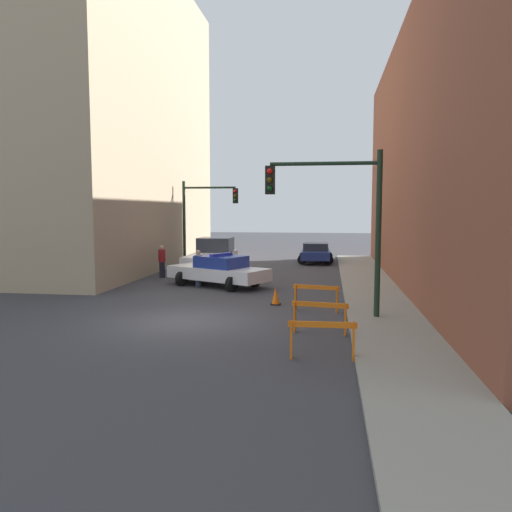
{
  "coord_description": "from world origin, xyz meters",
  "views": [
    {
      "loc": [
        4.37,
        -14.89,
        3.49
      ],
      "look_at": [
        1.33,
        5.92,
        1.52
      ],
      "focal_mm": 35.0,
      "sensor_mm": 36.0,
      "label": 1
    }
  ],
  "objects_px": {
    "pedestrian_crossing": "(198,267)",
    "barrier_back": "(316,293)",
    "traffic_light_far": "(201,211)",
    "barrier_front": "(322,334)",
    "white_truck": "(212,256)",
    "pedestrian_corner": "(162,261)",
    "parked_car_near": "(316,252)",
    "barrier_mid": "(320,312)",
    "traffic_cone": "(276,296)",
    "traffic_light_near": "(341,208)",
    "police_car": "(219,271)"
  },
  "relations": [
    {
      "from": "pedestrian_crossing",
      "to": "barrier_back",
      "type": "bearing_deg",
      "value": -13.78
    },
    {
      "from": "traffic_light_far",
      "to": "barrier_front",
      "type": "distance_m",
      "value": 19.82
    },
    {
      "from": "parked_car_near",
      "to": "barrier_back",
      "type": "relative_size",
      "value": 2.74
    },
    {
      "from": "pedestrian_crossing",
      "to": "traffic_light_far",
      "type": "bearing_deg",
      "value": 131.45
    },
    {
      "from": "traffic_light_near",
      "to": "pedestrian_crossing",
      "type": "bearing_deg",
      "value": 135.85
    },
    {
      "from": "barrier_front",
      "to": "barrier_back",
      "type": "height_order",
      "value": "same"
    },
    {
      "from": "barrier_mid",
      "to": "traffic_cone",
      "type": "xyz_separation_m",
      "value": [
        -1.69,
        4.11,
        -0.3
      ]
    },
    {
      "from": "parked_car_near",
      "to": "barrier_back",
      "type": "height_order",
      "value": "parked_car_near"
    },
    {
      "from": "white_truck",
      "to": "traffic_light_far",
      "type": "bearing_deg",
      "value": 114.79
    },
    {
      "from": "parked_car_near",
      "to": "pedestrian_crossing",
      "type": "height_order",
      "value": "pedestrian_crossing"
    },
    {
      "from": "traffic_cone",
      "to": "white_truck",
      "type": "bearing_deg",
      "value": 116.93
    },
    {
      "from": "barrier_mid",
      "to": "police_car",
      "type": "bearing_deg",
      "value": 120.15
    },
    {
      "from": "traffic_light_far",
      "to": "barrier_front",
      "type": "relative_size",
      "value": 3.25
    },
    {
      "from": "traffic_light_far",
      "to": "pedestrian_crossing",
      "type": "xyz_separation_m",
      "value": [
        1.8,
        -7.62,
        -2.54
      ]
    },
    {
      "from": "traffic_light_near",
      "to": "barrier_front",
      "type": "height_order",
      "value": "traffic_light_near"
    },
    {
      "from": "parked_car_near",
      "to": "pedestrian_corner",
      "type": "distance_m",
      "value": 11.37
    },
    {
      "from": "pedestrian_crossing",
      "to": "barrier_mid",
      "type": "distance_m",
      "value": 9.84
    },
    {
      "from": "traffic_light_far",
      "to": "pedestrian_crossing",
      "type": "relative_size",
      "value": 3.13
    },
    {
      "from": "traffic_light_near",
      "to": "traffic_light_far",
      "type": "xyz_separation_m",
      "value": [
        -8.03,
        13.67,
        -0.13
      ]
    },
    {
      "from": "barrier_back",
      "to": "pedestrian_crossing",
      "type": "bearing_deg",
      "value": 138.06
    },
    {
      "from": "pedestrian_crossing",
      "to": "pedestrian_corner",
      "type": "distance_m",
      "value": 3.54
    },
    {
      "from": "pedestrian_crossing",
      "to": "pedestrian_corner",
      "type": "relative_size",
      "value": 1.0
    },
    {
      "from": "traffic_light_near",
      "to": "barrier_mid",
      "type": "bearing_deg",
      "value": -106.09
    },
    {
      "from": "white_truck",
      "to": "pedestrian_corner",
      "type": "height_order",
      "value": "white_truck"
    },
    {
      "from": "police_car",
      "to": "traffic_cone",
      "type": "distance_m",
      "value": 5.01
    },
    {
      "from": "traffic_light_far",
      "to": "barrier_back",
      "type": "distance_m",
      "value": 14.76
    },
    {
      "from": "barrier_back",
      "to": "traffic_cone",
      "type": "bearing_deg",
      "value": 147.22
    },
    {
      "from": "barrier_front",
      "to": "barrier_mid",
      "type": "distance_m",
      "value": 2.44
    },
    {
      "from": "parked_car_near",
      "to": "police_car",
      "type": "bearing_deg",
      "value": -111.42
    },
    {
      "from": "white_truck",
      "to": "traffic_light_near",
      "type": "bearing_deg",
      "value": -58.63
    },
    {
      "from": "traffic_light_far",
      "to": "police_car",
      "type": "relative_size",
      "value": 1.03
    },
    {
      "from": "traffic_cone",
      "to": "police_car",
      "type": "bearing_deg",
      "value": 127.1
    },
    {
      "from": "traffic_light_near",
      "to": "police_car",
      "type": "height_order",
      "value": "traffic_light_near"
    },
    {
      "from": "traffic_light_near",
      "to": "traffic_cone",
      "type": "bearing_deg",
      "value": 137.12
    },
    {
      "from": "barrier_front",
      "to": "barrier_back",
      "type": "bearing_deg",
      "value": 92.93
    },
    {
      "from": "parked_car_near",
      "to": "barrier_mid",
      "type": "xyz_separation_m",
      "value": [
        0.62,
        -18.96,
        -0.06
      ]
    },
    {
      "from": "white_truck",
      "to": "barrier_mid",
      "type": "distance_m",
      "value": 14.24
    },
    {
      "from": "barrier_front",
      "to": "barrier_mid",
      "type": "relative_size",
      "value": 1.01
    },
    {
      "from": "barrier_front",
      "to": "white_truck",
      "type": "bearing_deg",
      "value": 112.18
    },
    {
      "from": "pedestrian_corner",
      "to": "traffic_cone",
      "type": "relative_size",
      "value": 2.53
    },
    {
      "from": "pedestrian_crossing",
      "to": "barrier_front",
      "type": "bearing_deg",
      "value": -33.09
    },
    {
      "from": "white_truck",
      "to": "barrier_mid",
      "type": "relative_size",
      "value": 3.41
    },
    {
      "from": "pedestrian_corner",
      "to": "barrier_mid",
      "type": "distance_m",
      "value": 13.33
    },
    {
      "from": "pedestrian_corner",
      "to": "traffic_cone",
      "type": "bearing_deg",
      "value": -86.35
    },
    {
      "from": "white_truck",
      "to": "barrier_back",
      "type": "relative_size",
      "value": 3.42
    },
    {
      "from": "traffic_light_near",
      "to": "traffic_cone",
      "type": "relative_size",
      "value": 7.93
    },
    {
      "from": "traffic_light_far",
      "to": "traffic_cone",
      "type": "distance_m",
      "value": 13.29
    },
    {
      "from": "barrier_front",
      "to": "traffic_cone",
      "type": "xyz_separation_m",
      "value": [
        -1.79,
        6.54,
        -0.3
      ]
    },
    {
      "from": "traffic_light_far",
      "to": "barrier_front",
      "type": "bearing_deg",
      "value": -67.35
    },
    {
      "from": "traffic_light_near",
      "to": "pedestrian_corner",
      "type": "distance_m",
      "value": 12.51
    }
  ]
}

